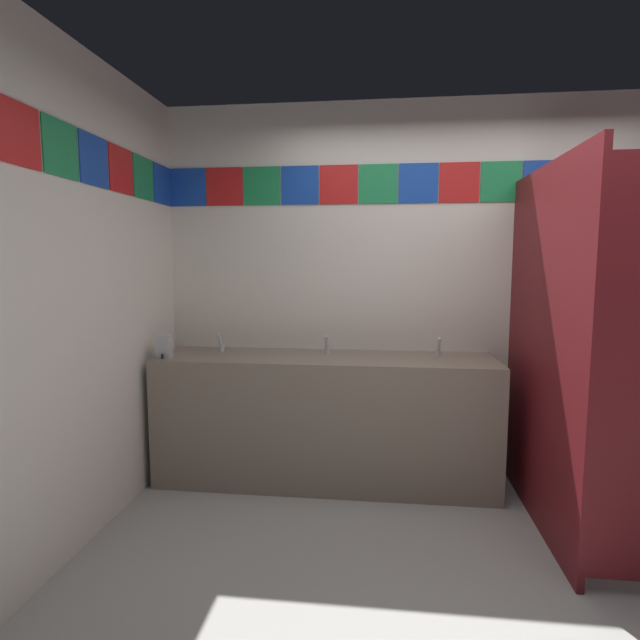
# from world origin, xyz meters

# --- Properties ---
(ground_plane) EXTENTS (9.26, 9.26, 0.00)m
(ground_plane) POSITION_xyz_m (0.00, 0.00, 0.00)
(ground_plane) COLOR #9E9E99
(wall_back) EXTENTS (4.21, 0.09, 2.66)m
(wall_back) POSITION_xyz_m (-0.00, 1.50, 1.34)
(wall_back) COLOR silver
(wall_back) RESTS_ON ground_plane
(wall_side) EXTENTS (0.09, 2.91, 2.66)m
(wall_side) POSITION_xyz_m (-2.14, 0.00, 1.33)
(wall_side) COLOR silver
(wall_side) RESTS_ON ground_plane
(vanity_counter) EXTENTS (2.30, 0.60, 0.88)m
(vanity_counter) POSITION_xyz_m (-0.90, 1.16, 0.45)
(vanity_counter) COLOR gray
(vanity_counter) RESTS_ON ground_plane
(faucet_left) EXTENTS (0.04, 0.10, 0.14)m
(faucet_left) POSITION_xyz_m (-1.67, 1.25, 0.93)
(faucet_left) COLOR silver
(faucet_left) RESTS_ON vanity_counter
(faucet_center) EXTENTS (0.04, 0.10, 0.14)m
(faucet_center) POSITION_xyz_m (-0.90, 1.25, 0.93)
(faucet_center) COLOR silver
(faucet_center) RESTS_ON vanity_counter
(faucet_right) EXTENTS (0.04, 0.10, 0.14)m
(faucet_right) POSITION_xyz_m (-0.14, 1.25, 0.93)
(faucet_right) COLOR silver
(faucet_right) RESTS_ON vanity_counter
(soap_dispenser) EXTENTS (0.09, 0.09, 0.16)m
(soap_dispenser) POSITION_xyz_m (-1.98, 0.98, 0.96)
(soap_dispenser) COLOR #B7BABF
(soap_dispenser) RESTS_ON vanity_counter
(stall_divider) EXTENTS (0.92, 1.40, 2.07)m
(stall_divider) POSITION_xyz_m (0.57, 0.51, 1.04)
(stall_divider) COLOR maroon
(stall_divider) RESTS_ON ground_plane
(toilet) EXTENTS (0.39, 0.49, 0.74)m
(toilet) POSITION_xyz_m (1.02, 1.06, 0.30)
(toilet) COLOR white
(toilet) RESTS_ON ground_plane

